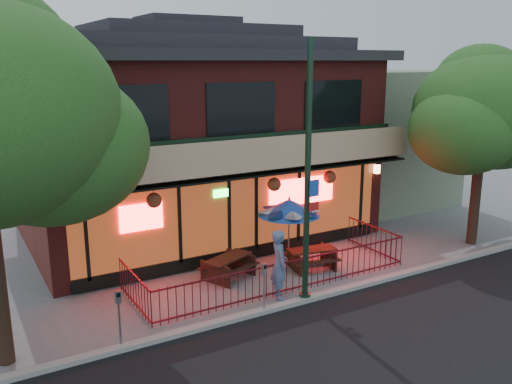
# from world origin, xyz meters

# --- Properties ---
(ground) EXTENTS (80.00, 80.00, 0.00)m
(ground) POSITION_xyz_m (0.00, 0.00, 0.00)
(ground) COLOR gray
(ground) RESTS_ON ground
(curb) EXTENTS (80.00, 0.25, 0.12)m
(curb) POSITION_xyz_m (0.00, -0.50, 0.06)
(curb) COLOR #999993
(curb) RESTS_ON ground
(restaurant_building) EXTENTS (12.96, 9.49, 8.05)m
(restaurant_building) POSITION_xyz_m (0.00, 7.11, 4.13)
(restaurant_building) COLOR maroon
(restaurant_building) RESTS_ON ground
(neighbor_building) EXTENTS (6.00, 7.00, 6.00)m
(neighbor_building) POSITION_xyz_m (9.00, 7.70, 3.00)
(neighbor_building) COLOR gray
(neighbor_building) RESTS_ON ground
(patio_fence) EXTENTS (8.44, 2.62, 1.00)m
(patio_fence) POSITION_xyz_m (0.00, 0.50, 0.63)
(patio_fence) COLOR #4E101B
(patio_fence) RESTS_ON ground
(street_light) EXTENTS (0.43, 0.32, 7.00)m
(street_light) POSITION_xyz_m (0.00, -0.40, 3.15)
(street_light) COLOR black
(street_light) RESTS_ON ground
(street_tree_right) EXTENTS (4.80, 4.80, 7.02)m
(street_tree_right) POSITION_xyz_m (8.04, 0.59, 4.96)
(street_tree_right) COLOR #34221A
(street_tree_right) RESTS_ON ground
(picnic_table_left) EXTENTS (1.91, 1.71, 0.67)m
(picnic_table_left) POSITION_xyz_m (-1.10, 2.07, 0.44)
(picnic_table_left) COLOR black
(picnic_table_left) RESTS_ON ground
(picnic_table_right) EXTENTS (1.72, 1.44, 0.65)m
(picnic_table_right) POSITION_xyz_m (1.55, 1.42, 0.43)
(picnic_table_right) COLOR #341E12
(picnic_table_right) RESTS_ON ground
(patio_umbrella) EXTENTS (2.00, 2.00, 2.28)m
(patio_umbrella) POSITION_xyz_m (1.06, 2.03, 1.95)
(patio_umbrella) COLOR gray
(patio_umbrella) RESTS_ON ground
(pedestrian) EXTENTS (0.67, 0.83, 1.97)m
(pedestrian) POSITION_xyz_m (-0.53, 0.10, 0.98)
(pedestrian) COLOR #4B6C97
(pedestrian) RESTS_ON ground
(parking_meter_near) EXTENTS (0.14, 0.13, 1.37)m
(parking_meter_near) POSITION_xyz_m (-1.37, -0.48, 0.92)
(parking_meter_near) COLOR #96999E
(parking_meter_near) RESTS_ON ground
(parking_meter_far) EXTENTS (0.13, 0.12, 1.43)m
(parking_meter_far) POSITION_xyz_m (-5.16, -0.40, 0.97)
(parking_meter_far) COLOR gray
(parking_meter_far) RESTS_ON ground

